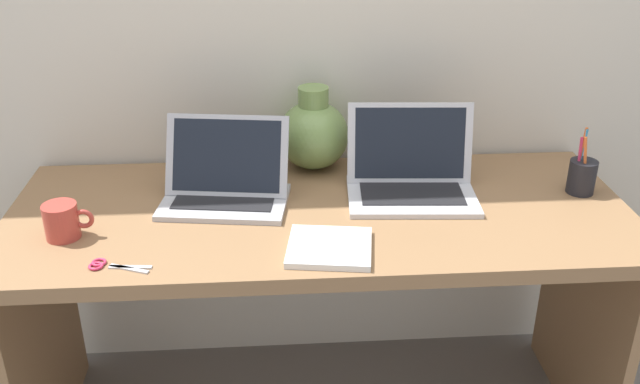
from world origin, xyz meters
The scene contains 9 objects.
back_wall centered at (0.00, 0.38, 1.20)m, with size 4.40×0.04×2.40m, color beige.
desk centered at (0.00, 0.00, 0.59)m, with size 1.67×0.68×0.74m.
laptop_left centered at (-0.25, 0.07, 0.80)m, with size 0.37×0.27×0.22m.
laptop_right centered at (0.26, 0.09, 0.80)m, with size 0.37×0.27×0.24m.
green_vase centered at (0.00, 0.28, 0.84)m, with size 0.21×0.21×0.25m.
notebook_stack centered at (0.01, -0.22, 0.74)m, with size 0.20×0.19×0.02m, color white.
coffee_mug centered at (-0.65, -0.11, 0.78)m, with size 0.12×0.08×0.09m.
pen_cup centered at (0.74, 0.05, 0.79)m, with size 0.08×0.08×0.19m.
scissors centered at (-0.51, -0.26, 0.74)m, with size 0.15×0.07×0.01m.
Camera 1 is at (-0.12, -1.67, 1.60)m, focal length 39.19 mm.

